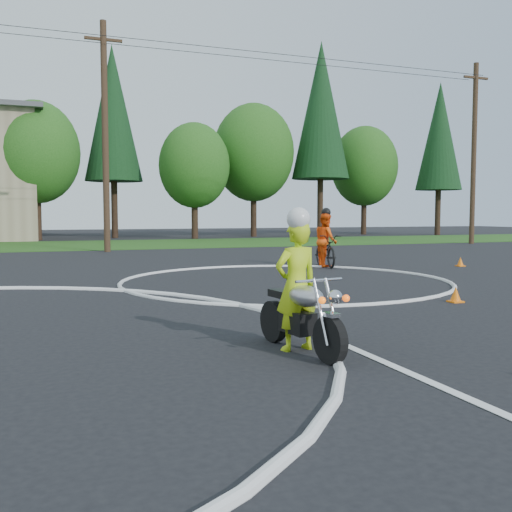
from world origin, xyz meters
name	(u,v)px	position (x,y,z in m)	size (l,w,h in m)	color
course_markings	(27,323)	(2.17, 4.35, 0.01)	(19.05, 19.05, 0.12)	silver
primary_motorcycle	(301,315)	(5.33, 1.22, 0.46)	(0.62, 1.79, 0.94)	black
rider_primary_grp	(296,282)	(5.32, 1.35, 0.84)	(0.62, 0.46, 1.75)	#B5D916
rider_second_grp	(326,246)	(10.78, 11.20, 0.66)	(1.02, 2.03, 1.87)	black
traffic_cones	(294,308)	(6.24, 3.47, 0.14)	(20.39, 12.38, 0.30)	orange
treeline	(227,145)	(14.78, 34.61, 6.62)	(38.20, 8.10, 14.52)	#382619
utility_poles	(105,133)	(5.00, 21.00, 5.20)	(41.60, 1.12, 10.00)	#473321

